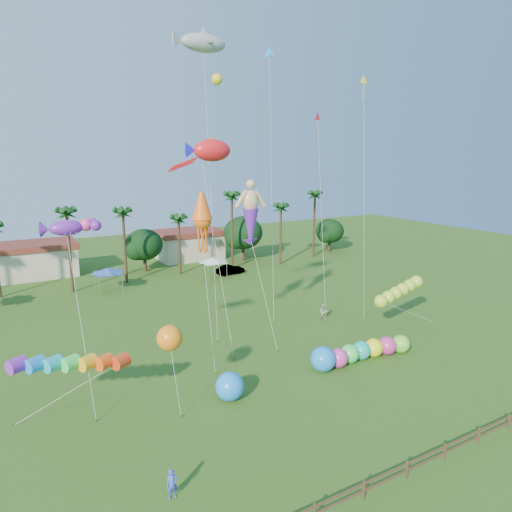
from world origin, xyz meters
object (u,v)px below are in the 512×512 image
car_b (230,270)px  spectator_a (172,484)px  caterpillar_inflatable (358,352)px  blue_ball (230,386)px  spectator_b (324,312)px

car_b → spectator_a: bearing=142.7°
car_b → caterpillar_inflatable: size_ratio=0.42×
car_b → blue_ball: size_ratio=2.06×
caterpillar_inflatable → car_b: bearing=86.0°
car_b → blue_ball: (-15.71, -31.32, 0.32)m
car_b → spectator_b: size_ratio=2.41×
caterpillar_inflatable → blue_ball: size_ratio=4.90×
spectator_a → blue_ball: 9.68m
spectator_b → car_b: bearing=133.7°
spectator_b → spectator_a: bearing=-99.5°
car_b → spectator_a: (-22.39, -38.33, 0.10)m
caterpillar_inflatable → blue_ball: 11.90m
spectator_a → caterpillar_inflatable: bearing=25.6°
spectator_a → caterpillar_inflatable: 19.92m
caterpillar_inflatable → spectator_a: bearing=-155.7°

